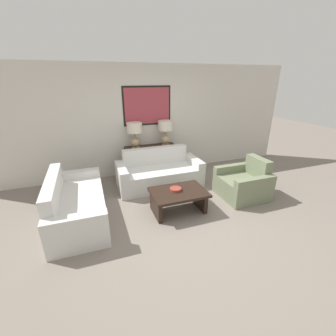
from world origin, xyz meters
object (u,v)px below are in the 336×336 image
Objects in this scene: couch_by_back_wall at (159,173)px; couch_by_side at (76,205)px; console_table at (151,160)px; table_lamp_left at (135,132)px; coffee_table at (178,197)px; armchair_near_back_wall at (243,184)px; table_lamp_right at (165,129)px; decorative_bowl at (176,189)px.

couch_by_back_wall and couch_by_side have the same top height.
couch_by_back_wall is 1.00× the size of couch_by_side.
couch_by_side reaches higher than console_table.
console_table is 0.86m from table_lamp_left.
armchair_near_back_wall is (1.50, 0.09, -0.02)m from coffee_table.
couch_by_side is 3.29m from armchair_near_back_wall.
coffee_table is at bearing -176.70° from armchair_near_back_wall.
table_lamp_left is 2.71m from armchair_near_back_wall.
console_table is 0.67× the size of couch_by_side.
table_lamp_right is 2.86× the size of decorative_bowl.
armchair_near_back_wall is at bearing 3.30° from coffee_table.
couch_by_side is 1.89× the size of coffee_table.
table_lamp_right is at bearing 122.46° from armchair_near_back_wall.
decorative_bowl is 0.24× the size of armchair_near_back_wall.
couch_by_back_wall is at bearing -90.00° from console_table.
couch_by_back_wall is 8.92× the size of decorative_bowl.
table_lamp_right reaches higher than console_table.
console_table is 1.43× the size of armchair_near_back_wall.
armchair_near_back_wall reaches higher than console_table.
armchair_near_back_wall reaches higher than coffee_table.
coffee_table is 1.50m from armchair_near_back_wall.
couch_by_side is 1.77m from decorative_bowl.
couch_by_side is at bearing -133.31° from table_lamp_left.
table_lamp_right is 1.97m from decorative_bowl.
console_table is 1.26× the size of coffee_table.
table_lamp_left is at bearing 120.41° from couch_by_back_wall.
console_table is 2.08× the size of table_lamp_right.
table_lamp_right is at bearing 76.68° from decorative_bowl.
table_lamp_right is 0.32× the size of couch_by_back_wall.
table_lamp_left is 0.32× the size of couch_by_side.
table_lamp_right is 2.76m from couch_by_side.
couch_by_back_wall is (0.00, -0.65, -0.10)m from console_table.
table_lamp_left is at bearing 101.60° from coffee_table.
table_lamp_left reaches higher than console_table.
decorative_bowl is at bearing -79.24° from table_lamp_left.
console_table is at bearing 0.00° from table_lamp_left.
console_table is at bearing 130.50° from armchair_near_back_wall.
decorative_bowl is at bearing 126.88° from coffee_table.
table_lamp_left is (-0.38, 0.00, 0.77)m from console_table.
couch_by_side is at bearing 168.52° from coffee_table.
coffee_table is at bearing -53.12° from decorative_bowl.
coffee_table is at bearing -11.48° from couch_by_side.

